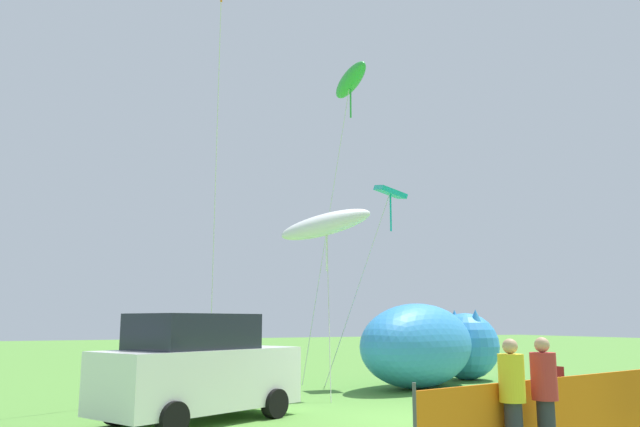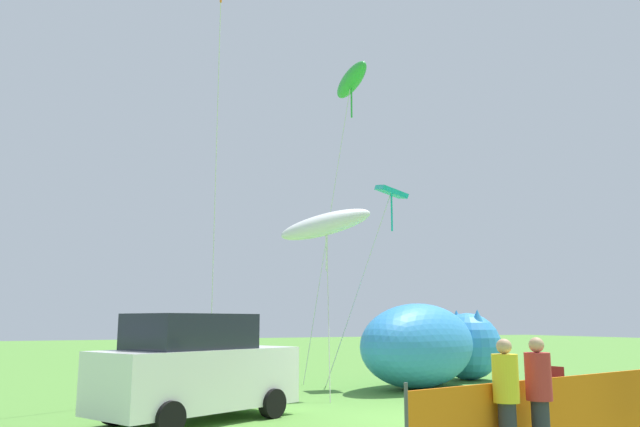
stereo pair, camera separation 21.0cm
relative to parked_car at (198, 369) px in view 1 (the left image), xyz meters
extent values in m
plane|color=#548C38|center=(4.01, -1.61, -1.03)|extent=(120.00, 120.00, 0.00)
cube|color=white|center=(0.04, 0.02, -0.19)|extent=(4.53, 3.32, 1.17)
cube|color=#1E232D|center=(-0.15, -0.07, 0.74)|extent=(2.76, 2.41, 0.70)
cylinder|color=black|center=(0.87, 1.33, -0.73)|extent=(0.64, 0.47, 0.59)
cylinder|color=black|center=(1.58, -0.21, -0.73)|extent=(0.64, 0.47, 0.59)
cylinder|color=black|center=(-1.49, 0.25, -0.73)|extent=(0.64, 0.47, 0.59)
cylinder|color=black|center=(-0.79, -1.29, -0.73)|extent=(0.64, 0.47, 0.59)
cube|color=maroon|center=(8.33, -1.13, -0.61)|extent=(0.59, 0.59, 0.03)
cube|color=maroon|center=(8.58, -1.09, -0.38)|extent=(0.09, 0.50, 0.47)
cylinder|color=#A5A5AD|center=(8.14, -1.38, -0.82)|extent=(0.02, 0.02, 0.42)
cylinder|color=#A5A5AD|center=(8.08, -0.93, -0.82)|extent=(0.02, 0.02, 0.42)
cylinder|color=#A5A5AD|center=(8.58, -1.32, -0.82)|extent=(0.02, 0.02, 0.42)
cylinder|color=#A5A5AD|center=(8.52, -0.88, -0.82)|extent=(0.02, 0.02, 0.42)
ellipsoid|color=#338CD8|center=(7.67, 3.31, 0.22)|extent=(5.79, 4.57, 2.50)
ellipsoid|color=white|center=(7.67, 3.31, -0.34)|extent=(3.83, 3.17, 1.13)
sphere|color=#338CD8|center=(10.67, 4.81, 0.10)|extent=(2.25, 2.25, 2.25)
cone|color=#338CD8|center=(10.67, 5.38, 1.00)|extent=(0.63, 0.63, 0.68)
cone|color=#338CD8|center=(10.67, 4.25, 1.00)|extent=(0.63, 0.63, 0.68)
cube|color=orange|center=(5.30, -4.83, -0.49)|extent=(7.96, 1.65, 1.08)
cylinder|color=yellow|center=(3.14, -5.47, 0.13)|extent=(0.37, 0.37, 0.68)
sphere|color=tan|center=(3.14, -5.47, 0.58)|extent=(0.22, 0.22, 0.22)
cylinder|color=#B72D2D|center=(3.70, -5.54, 0.14)|extent=(0.38, 0.38, 0.69)
sphere|color=tan|center=(3.70, -5.54, 0.59)|extent=(0.22, 0.22, 0.22)
cylinder|color=silver|center=(1.36, 3.79, 4.95)|extent=(0.54, 1.85, 11.96)
cylinder|color=silver|center=(5.58, 5.29, 3.95)|extent=(1.33, 0.97, 9.97)
ellipsoid|color=green|center=(6.23, 4.82, 8.93)|extent=(0.94, 2.45, 0.93)
cylinder|color=green|center=(6.23, 4.82, 8.23)|extent=(0.06, 0.06, 1.20)
cylinder|color=silver|center=(3.98, 2.04, 1.28)|extent=(0.47, 1.12, 4.62)
ellipsoid|color=white|center=(4.20, 2.58, 3.58)|extent=(2.77, 1.15, 1.42)
cylinder|color=white|center=(4.20, 2.58, 2.88)|extent=(0.06, 0.06, 1.20)
cylinder|color=silver|center=(6.42, 4.74, 2.04)|extent=(2.03, 0.84, 6.16)
cube|color=#19B2B2|center=(7.42, 4.33, 5.12)|extent=(1.09, 1.04, 0.59)
cylinder|color=#19B2B2|center=(7.42, 4.33, 4.42)|extent=(0.06, 0.06, 1.20)
camera|label=1|loc=(-3.45, -12.61, 0.94)|focal=35.00mm
camera|label=2|loc=(-3.27, -12.70, 0.94)|focal=35.00mm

